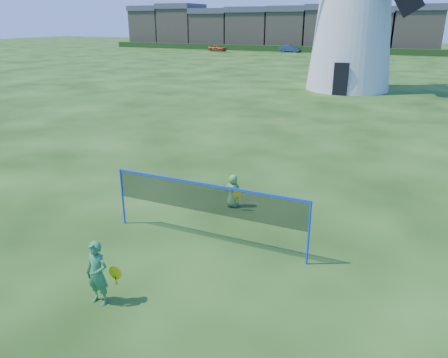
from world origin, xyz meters
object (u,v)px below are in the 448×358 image
player_boy (233,191)px  car_left (217,48)px  car_right (290,49)px  player_girl (97,273)px  badminton_net (207,199)px

player_boy → car_left: bearing=-67.7°
car_left → car_right: same height
player_girl → car_left: bearing=114.2°
badminton_net → player_girl: 3.17m
car_right → player_boy: bearing=-165.6°
badminton_net → player_boy: bearing=96.7°
player_boy → car_left: 66.84m
car_left → player_boy: bearing=-147.0°
badminton_net → car_right: (-16.82, 65.42, -0.57)m
player_girl → car_left: size_ratio=0.39×
badminton_net → player_boy: size_ratio=5.11×
player_girl → player_boy: 5.28m
badminton_net → car_right: 67.55m
car_left → car_right: bearing=-69.3°
player_girl → player_boy: size_ratio=1.33×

